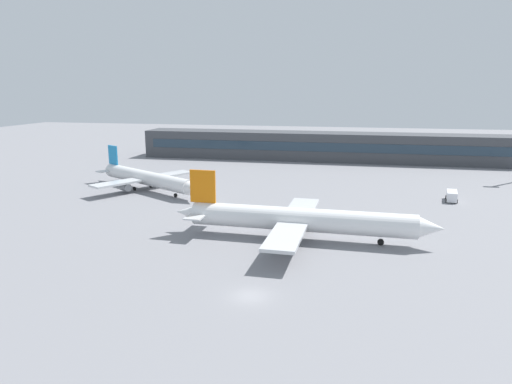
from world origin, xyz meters
TOP-DOWN VIEW (x-y plane):
  - ground_plane at (0.00, 40.00)m, footprint 400.00×400.00m
  - terminal_building at (0.00, 104.81)m, footprint 117.76×12.13m
  - airplane_near at (3.44, 21.47)m, footprint 41.76×29.05m
  - airplane_mid at (-35.64, 49.85)m, footprint 33.15×24.17m
  - service_van_white at (31.20, 53.31)m, footprint 2.94×5.45m

SIDE VIEW (x-z plane):
  - ground_plane at x=0.00m, z-range 0.00..0.00m
  - service_van_white at x=31.20m, z-range 0.07..2.15m
  - airplane_mid at x=-35.64m, z-range -1.79..7.38m
  - airplane_near at x=3.44m, z-range -2.01..8.31m
  - terminal_building at x=0.00m, z-range 0.00..9.00m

